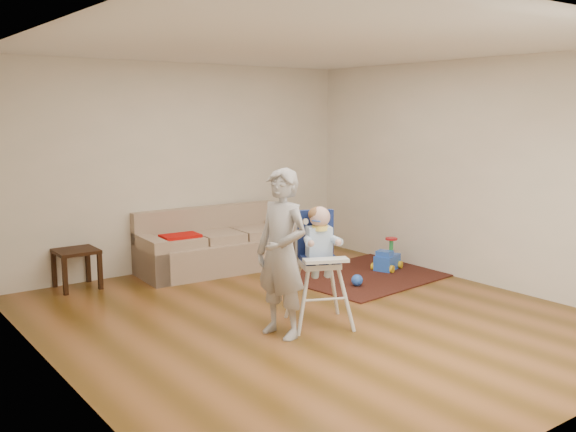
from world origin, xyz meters
TOP-DOWN VIEW (x-y plane):
  - ground at (0.00, 0.00)m, footprint 5.50×5.50m
  - room_envelope at (0.00, 0.53)m, footprint 5.04×5.52m
  - sofa at (0.25, 2.30)m, footprint 2.13×0.97m
  - side_table at (-1.54, 2.53)m, footprint 0.47×0.47m
  - area_rug at (1.64, 0.90)m, footprint 2.16×1.71m
  - ride_on_toy at (2.03, 0.95)m, footprint 0.44×0.38m
  - toy_ball at (1.16, 0.57)m, footprint 0.14×0.14m
  - high_chair at (-0.06, -0.20)m, footprint 0.73×0.73m
  - adult at (-0.54, -0.23)m, footprint 0.48×0.64m

SIDE VIEW (x-z plane):
  - ground at x=0.00m, z-range 0.00..0.00m
  - area_rug at x=1.64m, z-range 0.00..0.02m
  - toy_ball at x=1.16m, z-range 0.02..0.16m
  - ride_on_toy at x=2.03m, z-range 0.02..0.42m
  - side_table at x=-1.54m, z-range 0.00..0.47m
  - sofa at x=0.25m, z-range 0.00..0.81m
  - high_chair at x=-0.06m, z-range -0.02..1.17m
  - adult at x=-0.54m, z-range 0.00..1.57m
  - room_envelope at x=0.00m, z-range 0.52..3.24m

